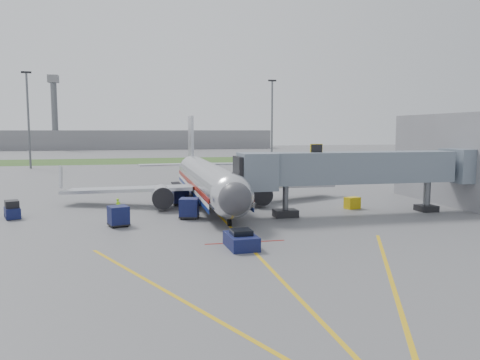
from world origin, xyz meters
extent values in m
plane|color=#565659|center=(0.00, 0.00, 0.00)|extent=(400.00, 400.00, 0.00)
cube|color=#2D4C1E|center=(0.00, 90.00, 0.01)|extent=(300.00, 25.00, 0.01)
cube|color=gold|center=(0.00, -2.00, 0.00)|extent=(0.25, 50.00, 0.01)
cube|color=maroon|center=(0.00, -4.00, 0.00)|extent=(6.00, 0.25, 0.01)
cube|color=gold|center=(-6.00, -14.00, 0.00)|extent=(9.52, 20.04, 0.01)
cube|color=gold|center=(6.00, -14.00, 0.00)|extent=(9.52, 20.04, 0.01)
cylinder|color=silver|center=(0.00, 15.00, 2.70)|extent=(3.80, 28.00, 3.80)
sphere|color=silver|center=(0.00, 1.00, 2.70)|extent=(3.80, 3.80, 3.80)
sphere|color=#38383D|center=(0.00, -0.30, 2.70)|extent=(2.74, 2.74, 2.74)
cube|color=black|center=(0.00, 0.60, 3.25)|extent=(2.20, 1.20, 0.55)
cone|color=silver|center=(0.00, 31.50, 2.70)|extent=(3.80, 5.00, 3.80)
cube|color=#B7BAC1|center=(0.00, 31.00, 6.70)|extent=(0.35, 4.20, 7.00)
cube|color=#B7BAC1|center=(-8.50, 15.00, 1.80)|extent=(15.10, 8.59, 1.13)
cube|color=#B7BAC1|center=(8.50, 15.00, 1.80)|extent=(15.10, 8.59, 1.13)
cylinder|color=silver|center=(-5.20, 12.00, 1.35)|extent=(2.10, 3.60, 2.10)
cylinder|color=silver|center=(5.20, 12.00, 1.35)|extent=(2.10, 3.60, 2.10)
cube|color=maroon|center=(1.92, 15.00, 2.35)|extent=(0.05, 28.00, 0.45)
cube|color=navy|center=(1.92, 15.00, 1.45)|extent=(0.05, 28.00, 0.35)
cylinder|color=black|center=(0.00, 2.00, 0.30)|extent=(0.28, 0.70, 0.70)
cylinder|color=black|center=(-2.60, 15.50, 0.45)|extent=(0.50, 1.00, 1.00)
cylinder|color=black|center=(2.60, 15.50, 0.45)|extent=(0.50, 1.00, 1.00)
cube|color=slate|center=(13.00, 5.00, 4.60)|extent=(20.00, 3.00, 3.00)
cube|color=slate|center=(3.20, 5.00, 4.40)|extent=(3.20, 3.60, 3.40)
cube|color=black|center=(2.00, 5.00, 4.40)|extent=(1.60, 3.00, 2.80)
cube|color=gold|center=(9.00, 5.00, 6.40)|extent=(1.20, 0.15, 1.00)
cylinder|color=#595B60|center=(6.00, 5.00, 1.55)|extent=(0.56, 0.56, 3.10)
cube|color=black|center=(6.00, 5.00, 0.35)|extent=(2.20, 1.60, 0.70)
cylinder|color=#595B60|center=(21.00, 5.00, 1.55)|extent=(0.70, 0.70, 3.10)
cube|color=black|center=(21.00, 5.00, 0.30)|extent=(1.80, 1.80, 0.60)
cube|color=slate|center=(25.00, 5.00, 4.60)|extent=(3.00, 4.00, 3.40)
cube|color=slate|center=(30.00, 10.00, 5.00)|extent=(10.00, 16.00, 10.00)
cylinder|color=#595B60|center=(-30.00, 70.00, 10.00)|extent=(0.44, 0.44, 20.00)
cube|color=black|center=(-30.00, 70.00, 20.20)|extent=(2.00, 0.40, 0.40)
cylinder|color=#595B60|center=(25.00, 75.00, 10.00)|extent=(0.44, 0.44, 20.00)
cube|color=black|center=(25.00, 75.00, 20.20)|extent=(2.00, 0.40, 0.40)
cube|color=slate|center=(-10.00, 170.00, 4.00)|extent=(120.00, 14.00, 8.00)
cylinder|color=#595B60|center=(-40.00, 165.00, 14.00)|extent=(2.40, 2.40, 28.00)
cube|color=slate|center=(-40.00, 165.00, 28.50)|extent=(4.00, 4.00, 3.00)
cube|color=#0D123D|center=(-0.63, -5.51, 0.48)|extent=(2.08, 3.23, 0.96)
cube|color=black|center=(-0.63, -5.51, 1.09)|extent=(1.47, 1.47, 0.44)
cylinder|color=black|center=(-1.35, -6.68, 0.35)|extent=(0.23, 0.71, 0.70)
cylinder|color=black|center=(0.21, -6.60, 0.35)|extent=(0.23, 0.71, 0.70)
cylinder|color=black|center=(-1.47, -4.42, 0.35)|extent=(0.23, 0.71, 0.70)
cylinder|color=black|center=(0.09, -4.34, 0.35)|extent=(0.23, 0.71, 0.70)
cube|color=#0D123D|center=(-19.16, 9.85, 0.53)|extent=(1.96, 2.67, 0.96)
cube|color=black|center=(-19.16, 9.85, 1.34)|extent=(1.59, 1.82, 0.67)
cylinder|color=black|center=(-19.33, 8.87, 0.24)|extent=(0.36, 0.52, 0.48)
cylinder|color=black|center=(-18.42, 9.19, 0.24)|extent=(0.36, 0.52, 0.48)
cylinder|color=black|center=(-19.90, 10.50, 0.24)|extent=(0.36, 0.52, 0.48)
cylinder|color=black|center=(-18.99, 10.82, 0.24)|extent=(0.36, 0.52, 0.48)
cube|color=#0D123D|center=(-9.31, 3.90, 0.96)|extent=(1.97, 1.97, 1.57)
cube|color=black|center=(-9.31, 3.90, 0.18)|extent=(2.04, 2.04, 0.12)
cylinder|color=black|center=(-9.70, 3.14, 0.14)|extent=(0.30, 0.34, 0.28)
cylinder|color=black|center=(-8.55, 3.51, 0.14)|extent=(0.30, 0.34, 0.28)
cylinder|color=black|center=(-10.07, 4.30, 0.14)|extent=(0.30, 0.34, 0.28)
cylinder|color=black|center=(-8.92, 4.67, 0.14)|extent=(0.30, 0.34, 0.28)
cube|color=#0D123D|center=(-3.08, 14.40, 1.01)|extent=(1.77, 1.77, 1.64)
cube|color=black|center=(-3.08, 14.40, 0.19)|extent=(1.83, 1.83, 0.13)
cylinder|color=black|center=(-3.66, 13.71, 0.15)|extent=(0.26, 0.31, 0.30)
cylinder|color=black|center=(-2.39, 13.82, 0.15)|extent=(0.26, 0.31, 0.30)
cylinder|color=black|center=(-3.76, 14.98, 0.15)|extent=(0.26, 0.31, 0.30)
cylinder|color=black|center=(-2.50, 15.09, 0.15)|extent=(0.26, 0.31, 0.30)
cube|color=#0D123D|center=(-3.00, 6.26, 1.04)|extent=(2.06, 2.06, 1.69)
cube|color=black|center=(-3.00, 6.26, 0.20)|extent=(2.12, 2.12, 0.13)
cylinder|color=black|center=(-3.80, 5.78, 0.15)|extent=(0.31, 0.36, 0.31)
cylinder|color=black|center=(-2.53, 5.46, 0.15)|extent=(0.31, 0.36, 0.31)
cylinder|color=black|center=(-3.47, 7.05, 0.15)|extent=(0.31, 0.36, 0.31)
cylinder|color=black|center=(-2.20, 6.73, 0.15)|extent=(0.31, 0.36, 0.31)
cube|color=#0D123D|center=(-2.50, 14.51, 0.49)|extent=(2.82, 4.19, 0.98)
cube|color=black|center=(-2.70, 15.02, 1.52)|extent=(2.49, 4.43, 1.53)
cylinder|color=black|center=(-2.50, 13.00, 0.30)|extent=(0.44, 0.65, 0.61)
cylinder|color=black|center=(-1.49, 13.39, 0.30)|extent=(0.44, 0.65, 0.61)
cylinder|color=black|center=(-3.51, 15.64, 0.30)|extent=(0.44, 0.65, 0.61)
cylinder|color=black|center=(-2.50, 16.03, 0.30)|extent=(0.44, 0.65, 0.61)
cube|color=gold|center=(14.30, 8.00, 0.60)|extent=(1.73, 1.40, 1.21)
cylinder|color=black|center=(13.82, 7.85, 0.15)|extent=(0.28, 0.35, 0.30)
cylinder|color=black|center=(14.78, 8.15, 0.15)|extent=(0.28, 0.35, 0.30)
imported|color=#9AEC1B|center=(-9.56, 10.00, 0.77)|extent=(0.66, 0.65, 1.54)
camera|label=1|loc=(-7.57, -36.80, 8.24)|focal=35.00mm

